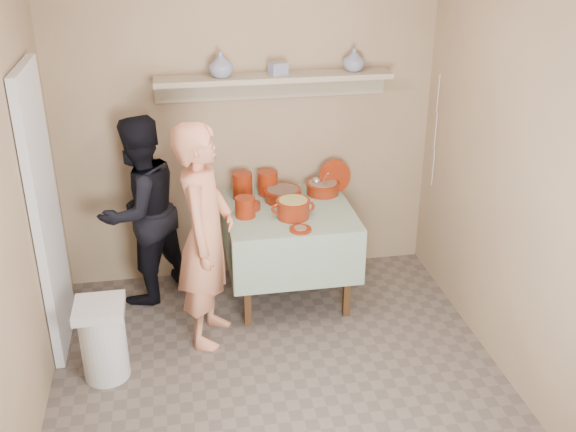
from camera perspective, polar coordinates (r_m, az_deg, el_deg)
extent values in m
plane|color=#60544B|center=(4.46, -0.22, -15.38)|extent=(3.50, 3.50, 0.00)
cube|color=silver|center=(4.78, -19.80, 0.11)|extent=(0.06, 0.70, 2.00)
cylinder|color=#721400|center=(5.33, -3.89, 2.58)|extent=(0.16, 0.16, 0.21)
cylinder|color=#721400|center=(5.39, -1.71, 2.81)|extent=(0.16, 0.16, 0.19)
cylinder|color=#721400|center=(5.02, -3.63, 0.75)|extent=(0.15, 0.15, 0.15)
cylinder|color=#721400|center=(5.16, -3.24, 0.86)|extent=(0.16, 0.16, 0.05)
cylinder|color=#721400|center=(5.47, 3.98, 3.36)|extent=(0.29, 0.14, 0.27)
imported|color=navy|center=(5.29, 5.60, 13.03)|extent=(0.20, 0.20, 0.17)
imported|color=navy|center=(5.09, -5.71, 12.64)|extent=(0.23, 0.23, 0.19)
cube|color=navy|center=(5.15, -0.84, 12.35)|extent=(0.15, 0.13, 0.09)
imported|color=#D9835D|center=(4.66, -6.98, -1.70)|extent=(0.55, 0.68, 1.63)
imported|color=black|center=(5.28, -12.38, 0.43)|extent=(0.92, 0.91, 1.50)
cube|color=#A18563|center=(5.39, -3.49, 7.74)|extent=(3.00, 0.02, 2.60)
cube|color=#A18563|center=(3.83, -23.14, -1.75)|extent=(0.02, 3.50, 2.60)
cube|color=#A18563|center=(4.26, 20.20, 1.43)|extent=(0.02, 3.50, 2.60)
cube|color=#4C2D16|center=(4.97, -3.50, -5.75)|extent=(0.05, 0.05, 0.71)
cube|color=#4C2D16|center=(5.10, 5.04, -4.97)|extent=(0.05, 0.05, 0.71)
cube|color=#4C2D16|center=(5.64, -4.43, -1.86)|extent=(0.05, 0.05, 0.71)
cube|color=#4C2D16|center=(5.75, 3.12, -1.26)|extent=(0.05, 0.05, 0.71)
cube|color=#4C2D16|center=(5.18, 0.06, 0.31)|extent=(0.90, 0.90, 0.04)
cube|color=#1E5931|center=(5.17, 0.06, 0.56)|extent=(0.96, 0.96, 0.01)
cube|color=#1E5931|center=(4.84, 1.06, -4.07)|extent=(0.96, 0.01, 0.44)
cube|color=#1E5931|center=(5.69, -0.79, 0.55)|extent=(0.96, 0.01, 0.44)
cube|color=#1E5931|center=(5.21, -5.15, -1.98)|extent=(0.01, 0.96, 0.44)
cube|color=#1E5931|center=(5.36, 5.12, -1.16)|extent=(0.01, 0.96, 0.44)
cylinder|color=#651708|center=(5.29, -0.45, 1.79)|extent=(0.28, 0.28, 0.09)
cylinder|color=#721400|center=(5.28, -0.45, 2.21)|extent=(0.30, 0.30, 0.01)
cylinder|color=brown|center=(5.28, -0.45, 2.05)|extent=(0.25, 0.25, 0.05)
cylinder|color=#651708|center=(5.43, 2.95, 2.38)|extent=(0.26, 0.26, 0.09)
cylinder|color=#721400|center=(5.41, 2.96, 2.78)|extent=(0.28, 0.28, 0.01)
cylinder|color=#8C6B54|center=(5.42, 2.96, 2.63)|extent=(0.23, 0.23, 0.05)
cylinder|color=silver|center=(5.28, 3.13, 3.27)|extent=(0.01, 0.22, 0.16)
sphere|color=silver|center=(5.41, 2.42, 2.97)|extent=(0.07, 0.07, 0.07)
cylinder|color=#651708|center=(5.00, 0.43, 0.61)|extent=(0.24, 0.24, 0.14)
cylinder|color=#721400|center=(4.97, 0.44, 1.29)|extent=(0.25, 0.25, 0.01)
cylinder|color=tan|center=(4.98, 0.43, 1.13)|extent=(0.21, 0.21, 0.05)
torus|color=#721400|center=(4.97, -0.93, 0.59)|extent=(0.09, 0.02, 0.09)
torus|color=#721400|center=(5.01, 1.78, 0.79)|extent=(0.09, 0.02, 0.09)
cylinder|color=#721400|center=(4.82, 1.06, -1.14)|extent=(0.16, 0.16, 0.02)
cylinder|color=#8C6B54|center=(4.82, 1.06, -1.02)|extent=(0.09, 0.09, 0.01)
cube|color=tan|center=(5.17, -1.17, 11.65)|extent=(1.80, 0.25, 0.04)
cube|color=tan|center=(5.31, -1.36, 10.89)|extent=(1.80, 0.02, 0.18)
cylinder|color=silver|center=(4.68, -15.31, -10.43)|extent=(0.30, 0.30, 0.50)
cube|color=silver|center=(4.53, -15.71, -7.53)|extent=(0.32, 0.32, 0.06)
cylinder|color=silver|center=(5.44, 12.60, 10.09)|extent=(0.01, 0.01, 0.30)
cylinder|color=silver|center=(5.50, 12.39, 7.02)|extent=(0.01, 0.01, 0.30)
cylinder|color=silver|center=(5.58, 12.19, 4.03)|extent=(0.01, 0.01, 0.30)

